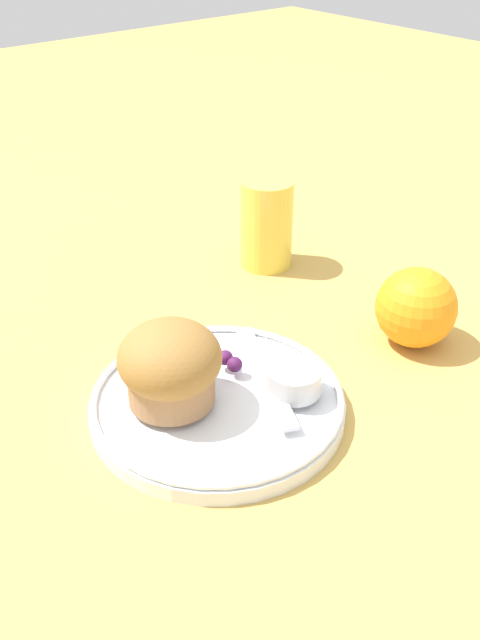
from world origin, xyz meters
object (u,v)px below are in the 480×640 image
Objects in this scene: muffin at (170,365)px; butter_knife at (265,375)px; juice_glass at (267,223)px; orange_fruit at (416,307)px.

muffin reaches higher than butter_knife.
orange_fruit is at bearing 0.77° from juice_glass.
butter_knife is at bearing -41.57° from juice_glass.
orange_fruit is 0.76× the size of juice_glass.
muffin reaches higher than orange_fruit.
butter_knife is at bearing -99.93° from orange_fruit.
juice_glass is (-0.22, -0.00, 0.01)m from orange_fruit.
orange_fruit is at bearing 77.29° from muffin.
juice_glass is (-0.16, 0.25, -0.00)m from muffin.
juice_glass is (-0.19, 0.17, 0.03)m from butter_knife.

